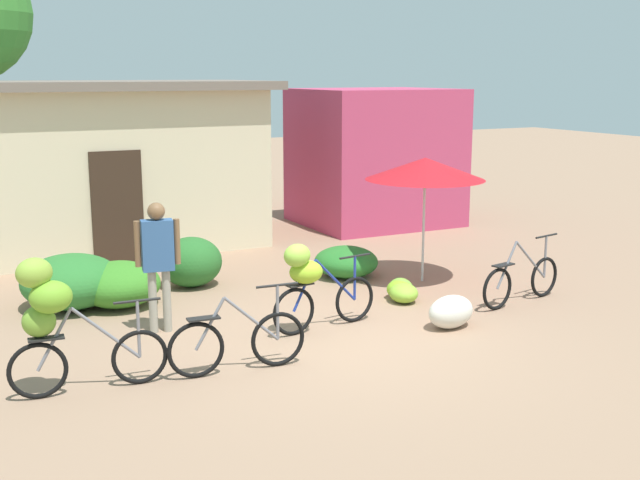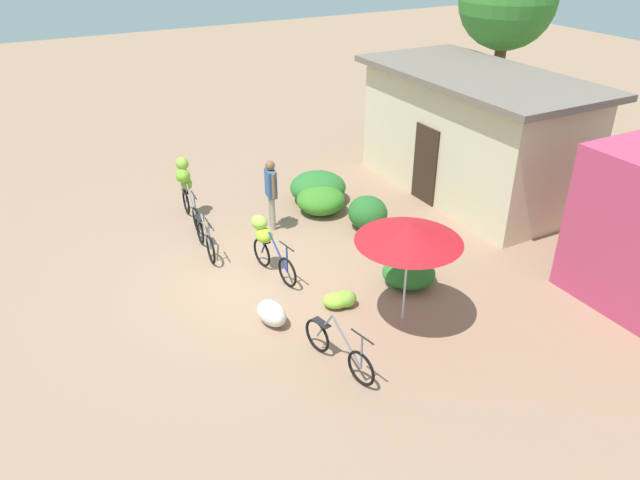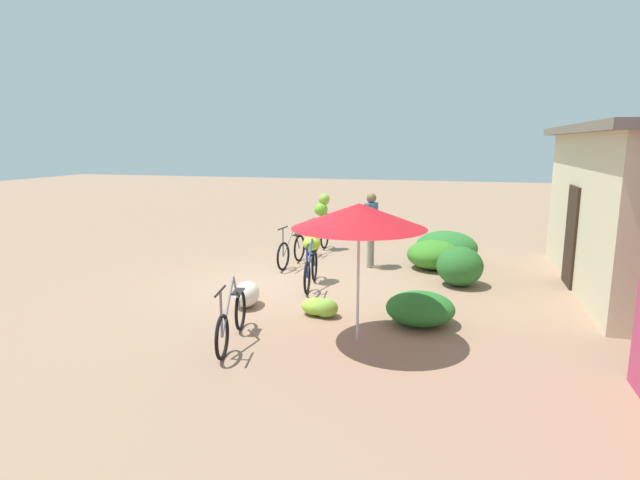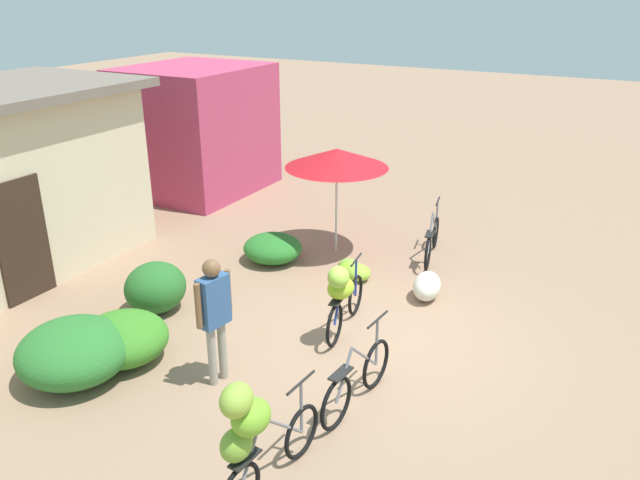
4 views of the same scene
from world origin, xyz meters
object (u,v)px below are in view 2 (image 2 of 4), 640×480
Objects in this scene: bicycle_center_loaded at (266,241)px; produce_sack at (272,313)px; banana_pile_on_ground at (341,300)px; market_umbrella at (409,232)px; bicycle_by_shop at (338,350)px; building_low at (472,133)px; bicycle_near_pile at (205,238)px; tree_behind_building at (508,2)px; bicycle_leftmost at (186,184)px; person_vendor at (271,187)px.

bicycle_center_loaded is 2.30× the size of produce_sack.
banana_pile_on_ground is at bearing 21.01° from bicycle_center_loaded.
bicycle_by_shop is (0.58, -1.71, -1.49)m from market_umbrella.
bicycle_by_shop is 2.28× the size of banana_pile_on_ground.
banana_pile_on_ground is (-0.91, -0.79, -1.69)m from market_umbrella.
bicycle_center_loaded reaches higher than produce_sack.
building_low is 4.01× the size of bicycle_near_pile.
building_low is at bearing 89.57° from bicycle_near_pile.
bicycle_near_pile is 2.30× the size of produce_sack.
bicycle_center_loaded is at bearing -78.59° from building_low.
tree_behind_building reaches higher than market_umbrella.
bicycle_leftmost reaches higher than produce_sack.
bicycle_near_pile is (-0.06, -7.35, -1.25)m from building_low.
produce_sack is at bearing -62.58° from tree_behind_building.
market_umbrella is 6.51m from bicycle_leftmost.
banana_pile_on_ground is at bearing -58.11° from tree_behind_building.
produce_sack is at bearing -0.00° from bicycle_leftmost.
person_vendor is (-0.44, -5.56, -0.55)m from building_low.
market_umbrella is at bearing 41.14° from banana_pile_on_ground.
market_umbrella reaches higher than bicycle_by_shop.
bicycle_center_loaded is at bearing -158.99° from banana_pile_on_ground.
tree_behind_building is 10.69m from banana_pile_on_ground.
person_vendor is at bearing -79.15° from tree_behind_building.
building_low is 1.10× the size of tree_behind_building.
tree_behind_building is at bearing 125.81° from bicycle_by_shop.
building_low is 7.89m from produce_sack.
bicycle_by_shop reaches higher than produce_sack.
bicycle_near_pile is (-4.14, -2.41, -1.48)m from market_umbrella.
person_vendor is at bearing 155.50° from produce_sack.
banana_pile_on_ground is (1.87, 0.72, -0.57)m from bicycle_center_loaded.
market_umbrella reaches higher than produce_sack.
person_vendor is (-0.38, 1.80, 0.70)m from bicycle_near_pile.
tree_behind_building is 3.42× the size of person_vendor.
tree_behind_building is (-2.00, 2.57, 2.84)m from building_low.
bicycle_by_shop is at bearing -12.20° from person_vendor.
bicycle_leftmost is 5.05m from produce_sack.
tree_behind_building is at bearing 100.85° from person_vendor.
produce_sack is at bearing -163.37° from bicycle_by_shop.
banana_pile_on_ground is 1.41m from produce_sack.
bicycle_near_pile is (1.94, -9.92, -4.09)m from tree_behind_building.
market_umbrella is 2.88× the size of produce_sack.
bicycle_near_pile is at bearing -77.96° from person_vendor.
banana_pile_on_ground is at bearing -138.86° from market_umbrella.
bicycle_center_loaded is 3.39m from bicycle_by_shop.
bicycle_leftmost reaches higher than banana_pile_on_ground.
bicycle_near_pile is 3.11m from produce_sack.
market_umbrella is 1.21× the size of bicycle_leftmost.
bicycle_near_pile is 2.18× the size of banana_pile_on_ground.
bicycle_near_pile is 0.94× the size of person_vendor.
building_low is at bearing 85.49° from person_vendor.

